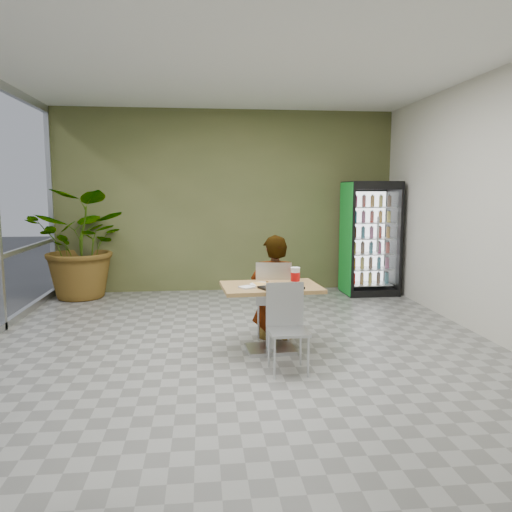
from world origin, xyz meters
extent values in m
plane|color=gray|center=(0.00, 0.00, 0.00)|extent=(7.00, 7.00, 0.00)
cube|color=#AC8649|center=(0.32, -0.04, 0.73)|extent=(1.11, 0.81, 0.04)
cylinder|color=#AFB2B4|center=(0.32, -0.04, 0.35)|extent=(0.11, 0.11, 0.71)
cube|color=#AFB2B4|center=(0.32, -0.04, 0.02)|extent=(0.56, 0.46, 0.04)
cube|color=#AFB2B4|center=(0.43, 0.51, 0.45)|extent=(0.48, 0.48, 0.03)
cube|color=#AFB2B4|center=(0.40, 0.31, 0.70)|extent=(0.42, 0.10, 0.50)
cylinder|color=#AFB2B4|center=(0.64, 0.66, 0.23)|extent=(0.02, 0.02, 0.45)
cylinder|color=#AFB2B4|center=(0.28, 0.71, 0.23)|extent=(0.02, 0.02, 0.45)
cylinder|color=#AFB2B4|center=(0.58, 0.30, 0.23)|extent=(0.02, 0.02, 0.45)
cylinder|color=#AFB2B4|center=(0.23, 0.36, 0.23)|extent=(0.02, 0.02, 0.45)
cube|color=#AFB2B4|center=(0.40, -0.71, 0.41)|extent=(0.40, 0.40, 0.03)
cube|color=#AFB2B4|center=(0.40, -0.53, 0.64)|extent=(0.39, 0.04, 0.46)
cylinder|color=#AFB2B4|center=(0.24, -0.88, 0.21)|extent=(0.02, 0.02, 0.41)
cylinder|color=#AFB2B4|center=(0.57, -0.87, 0.21)|extent=(0.02, 0.02, 0.41)
cylinder|color=#AFB2B4|center=(0.23, -0.55, 0.21)|extent=(0.02, 0.02, 0.41)
cylinder|color=#AFB2B4|center=(0.56, -0.54, 0.21)|extent=(0.02, 0.02, 0.41)
imported|color=black|center=(0.43, 0.46, 0.48)|extent=(0.63, 0.46, 1.57)
cylinder|color=white|center=(0.22, -0.01, 0.76)|extent=(0.25, 0.25, 0.01)
cylinder|color=white|center=(0.60, 0.00, 0.84)|extent=(0.10, 0.10, 0.18)
cylinder|color=red|center=(0.60, 0.00, 0.83)|extent=(0.10, 0.10, 0.10)
cylinder|color=white|center=(0.60, 0.00, 0.93)|extent=(0.11, 0.11, 0.01)
cube|color=white|center=(0.04, -0.17, 0.76)|extent=(0.19, 0.19, 0.02)
cube|color=black|center=(0.40, -0.25, 0.76)|extent=(0.50, 0.44, 0.02)
cube|color=black|center=(2.47, 2.90, 0.97)|extent=(0.89, 0.70, 1.95)
cube|color=green|center=(2.02, 2.90, 0.97)|extent=(0.03, 0.67, 1.91)
cube|color=silver|center=(2.47, 2.57, 0.99)|extent=(0.70, 0.03, 1.56)
imported|color=#28662D|center=(-2.38, 3.09, 0.91)|extent=(1.98, 1.83, 1.81)
camera|label=1|loc=(-0.43, -5.41, 1.79)|focal=35.00mm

